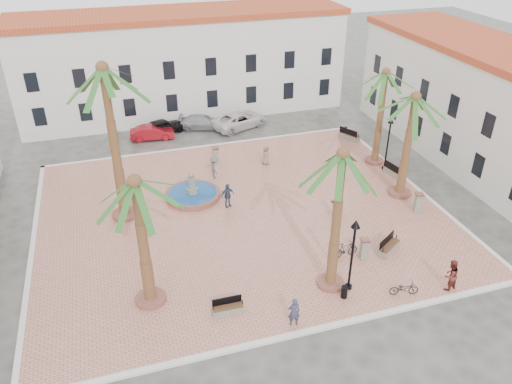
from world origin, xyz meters
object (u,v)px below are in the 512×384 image
palm_nw (105,85)px  bollard_e (418,202)px  pedestrian_east (336,207)px  bollard_se (364,249)px  fountain (193,194)px  bicycle_a (404,288)px  bench_ne (349,136)px  pedestrian_north (214,168)px  bollard_n (216,155)px  pedestrian_fountain_a (266,155)px  bench_e (395,172)px  lamppost_s (354,243)px  cyclist_b (451,275)px  cyclist_a (294,312)px  lamppost_e (389,135)px  car_black (163,126)px  bench_se (389,247)px  palm_s (342,169)px  car_white (240,120)px  car_silver (203,122)px  palm_ne (385,83)px  pedestrian_fountain_b (227,195)px  bench_s (228,309)px  bicycle_b (345,250)px  car_red (152,133)px  palm_sw (137,198)px  palm_e (414,109)px

palm_nw → bollard_e: bearing=-15.7°
pedestrian_east → bollard_se: bearing=9.1°
fountain → bicycle_a: 15.70m
bench_ne → pedestrian_north: 13.19m
bollard_n → pedestrian_fountain_a: 3.89m
bench_e → lamppost_s: 13.94m
bench_e → lamppost_s: (-8.93, -10.37, 2.67)m
bollard_e → cyclist_b: cyclist_b is taller
cyclist_a → cyclist_b: cyclist_b is taller
lamppost_s → lamppost_e: size_ratio=1.04×
car_black → bicycle_a: bearing=-179.5°
bench_se → cyclist_a: cyclist_a is taller
palm_s → bicycle_a: 7.64m
fountain → palm_nw: size_ratio=0.37×
palm_nw → bench_se: palm_nw is taller
car_white → bollard_n: bearing=129.3°
car_silver → palm_ne: bearing=-116.3°
bicycle_a → cyclist_b: size_ratio=0.84×
bench_se → lamppost_e: 10.96m
pedestrian_fountain_b → pedestrian_east: (6.36, -3.49, -0.04)m
pedestrian_north → car_white: size_ratio=0.32×
palm_nw → bench_s: (4.23, -10.62, -8.62)m
bollard_n → pedestrian_fountain_b: bearing=-96.1°
pedestrian_north → lamppost_s: bearing=-166.5°
palm_s → pedestrian_east: size_ratio=5.00×
lamppost_e → car_silver: (-11.65, 12.16, -2.38)m
bicycle_a → bollard_se: bearing=24.3°
bicycle_b → car_red: 22.01m
bollard_e → bollard_se: bearing=-149.2°
palm_nw → pedestrian_east: size_ratio=6.27×
bicycle_a → bicycle_b: bearing=35.7°
pedestrian_north → pedestrian_east: bearing=-143.2°
car_black → bollard_e: bearing=-161.4°
bench_se → car_white: bearing=66.1°
lamppost_s → bollard_se: bearing=46.6°
fountain → car_white: fountain is taller
palm_sw → cyclist_a: 9.23m
bollard_n → bollard_e: bearing=-43.8°
palm_nw → bollard_n: (7.41, 5.49, -8.11)m
lamppost_s → bollard_n: (-3.43, 16.23, -2.21)m
pedestrian_north → car_white: (4.45, 8.96, -0.27)m
pedestrian_fountain_b → bench_se: bearing=-58.8°
palm_ne → palm_sw: bearing=-150.3°
car_white → lamppost_s: bearing=157.7°
lamppost_e → car_silver: bearing=133.8°
cyclist_a → car_red: size_ratio=0.43×
palm_sw → pedestrian_east: 14.23m
fountain → bollard_se: fountain is taller
bollard_se → car_white: 21.05m
car_silver → palm_e: bearing=-128.9°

